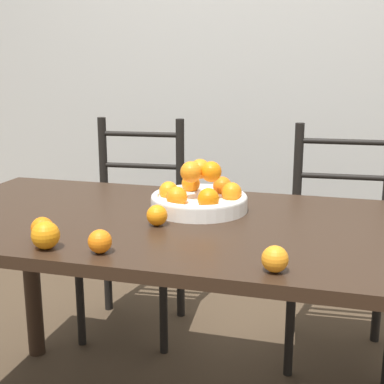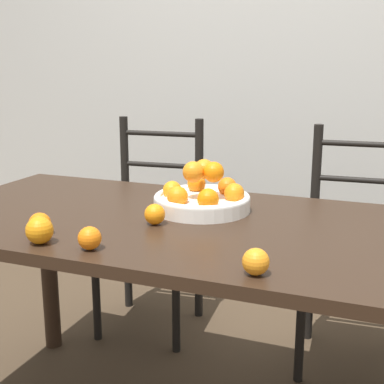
{
  "view_description": "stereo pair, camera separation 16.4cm",
  "coord_description": "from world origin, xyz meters",
  "px_view_note": "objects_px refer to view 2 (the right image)",
  "views": [
    {
      "loc": [
        0.43,
        -1.51,
        1.24
      ],
      "look_at": [
        0.0,
        0.03,
        0.85
      ],
      "focal_mm": 50.0,
      "sensor_mm": 36.0,
      "label": 1
    },
    {
      "loc": [
        0.59,
        -1.46,
        1.24
      ],
      "look_at": [
        0.0,
        0.03,
        0.85
      ],
      "focal_mm": 50.0,
      "sensor_mm": 36.0,
      "label": 2
    }
  ],
  "objects_px": {
    "orange_loose_2": "(256,262)",
    "chair_right": "(357,257)",
    "orange_loose_0": "(39,230)",
    "orange_loose_3": "(90,238)",
    "orange_loose_4": "(40,224)",
    "fruit_bowl": "(203,197)",
    "orange_loose_1": "(155,214)",
    "chair_left": "(152,232)"
  },
  "relations": [
    {
      "from": "fruit_bowl",
      "to": "chair_right",
      "type": "distance_m",
      "value": 0.82
    },
    {
      "from": "orange_loose_2",
      "to": "chair_right",
      "type": "xyz_separation_m",
      "value": [
        0.16,
        1.05,
        -0.33
      ]
    },
    {
      "from": "orange_loose_4",
      "to": "chair_right",
      "type": "distance_m",
      "value": 1.31
    },
    {
      "from": "orange_loose_1",
      "to": "orange_loose_2",
      "type": "bearing_deg",
      "value": -35.36
    },
    {
      "from": "orange_loose_4",
      "to": "chair_right",
      "type": "bearing_deg",
      "value": 50.82
    },
    {
      "from": "orange_loose_0",
      "to": "chair_left",
      "type": "height_order",
      "value": "chair_left"
    },
    {
      "from": "orange_loose_1",
      "to": "orange_loose_4",
      "type": "xyz_separation_m",
      "value": [
        -0.26,
        -0.2,
        -0.0
      ]
    },
    {
      "from": "fruit_bowl",
      "to": "orange_loose_4",
      "type": "relative_size",
      "value": 5.06
    },
    {
      "from": "orange_loose_1",
      "to": "orange_loose_2",
      "type": "distance_m",
      "value": 0.47
    },
    {
      "from": "orange_loose_4",
      "to": "orange_loose_2",
      "type": "bearing_deg",
      "value": -5.92
    },
    {
      "from": "orange_loose_2",
      "to": "orange_loose_3",
      "type": "bearing_deg",
      "value": 178.91
    },
    {
      "from": "fruit_bowl",
      "to": "chair_right",
      "type": "bearing_deg",
      "value": 51.7
    },
    {
      "from": "chair_left",
      "to": "chair_right",
      "type": "distance_m",
      "value": 0.92
    },
    {
      "from": "orange_loose_0",
      "to": "orange_loose_3",
      "type": "xyz_separation_m",
      "value": [
        0.15,
        0.01,
        -0.01
      ]
    },
    {
      "from": "orange_loose_1",
      "to": "fruit_bowl",
      "type": "bearing_deg",
      "value": 67.77
    },
    {
      "from": "orange_loose_4",
      "to": "orange_loose_1",
      "type": "bearing_deg",
      "value": 38.07
    },
    {
      "from": "chair_right",
      "to": "orange_loose_4",
      "type": "bearing_deg",
      "value": -132.85
    },
    {
      "from": "orange_loose_2",
      "to": "chair_right",
      "type": "distance_m",
      "value": 1.11
    },
    {
      "from": "orange_loose_0",
      "to": "orange_loose_4",
      "type": "height_order",
      "value": "orange_loose_0"
    },
    {
      "from": "orange_loose_4",
      "to": "chair_left",
      "type": "relative_size",
      "value": 0.06
    },
    {
      "from": "orange_loose_0",
      "to": "chair_left",
      "type": "bearing_deg",
      "value": 99.49
    },
    {
      "from": "chair_left",
      "to": "orange_loose_2",
      "type": "bearing_deg",
      "value": -58.58
    },
    {
      "from": "orange_loose_0",
      "to": "orange_loose_3",
      "type": "distance_m",
      "value": 0.15
    },
    {
      "from": "orange_loose_0",
      "to": "orange_loose_2",
      "type": "bearing_deg",
      "value": 0.02
    },
    {
      "from": "orange_loose_2",
      "to": "chair_right",
      "type": "relative_size",
      "value": 0.06
    },
    {
      "from": "orange_loose_0",
      "to": "orange_loose_3",
      "type": "relative_size",
      "value": 1.21
    },
    {
      "from": "orange_loose_0",
      "to": "chair_left",
      "type": "distance_m",
      "value": 1.11
    },
    {
      "from": "orange_loose_0",
      "to": "orange_loose_2",
      "type": "relative_size",
      "value": 1.18
    },
    {
      "from": "chair_left",
      "to": "orange_loose_3",
      "type": "bearing_deg",
      "value": -77.48
    },
    {
      "from": "orange_loose_2",
      "to": "orange_loose_4",
      "type": "height_order",
      "value": "same"
    },
    {
      "from": "orange_loose_1",
      "to": "orange_loose_3",
      "type": "relative_size",
      "value": 1.02
    },
    {
      "from": "orange_loose_0",
      "to": "chair_left",
      "type": "xyz_separation_m",
      "value": [
        -0.18,
        1.05,
        -0.34
      ]
    },
    {
      "from": "orange_loose_4",
      "to": "chair_right",
      "type": "relative_size",
      "value": 0.06
    },
    {
      "from": "fruit_bowl",
      "to": "orange_loose_3",
      "type": "height_order",
      "value": "fruit_bowl"
    },
    {
      "from": "orange_loose_0",
      "to": "chair_right",
      "type": "relative_size",
      "value": 0.08
    },
    {
      "from": "orange_loose_2",
      "to": "chair_left",
      "type": "distance_m",
      "value": 1.34
    },
    {
      "from": "orange_loose_3",
      "to": "orange_loose_4",
      "type": "relative_size",
      "value": 0.99
    },
    {
      "from": "orange_loose_3",
      "to": "chair_left",
      "type": "height_order",
      "value": "chair_left"
    },
    {
      "from": "orange_loose_4",
      "to": "chair_right",
      "type": "xyz_separation_m",
      "value": [
        0.8,
        0.98,
        -0.33
      ]
    },
    {
      "from": "orange_loose_0",
      "to": "orange_loose_4",
      "type": "xyz_separation_m",
      "value": [
        -0.05,
        0.07,
        -0.01
      ]
    },
    {
      "from": "fruit_bowl",
      "to": "orange_loose_4",
      "type": "height_order",
      "value": "fruit_bowl"
    },
    {
      "from": "orange_loose_1",
      "to": "orange_loose_0",
      "type": "bearing_deg",
      "value": -127.92
    }
  ]
}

